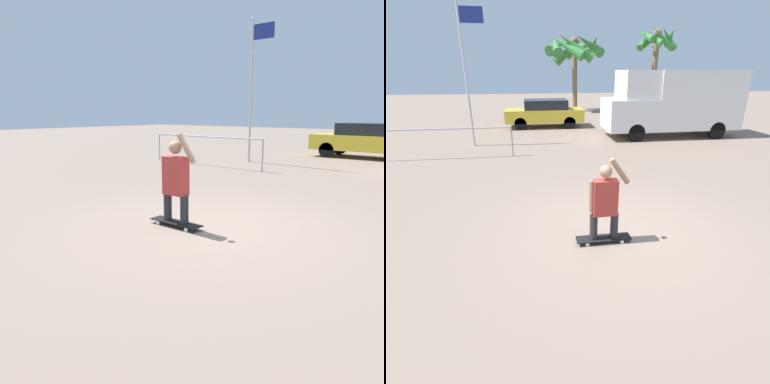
# 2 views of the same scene
# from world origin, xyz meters

# --- Properties ---
(ground_plane) EXTENTS (80.00, 80.00, 0.00)m
(ground_plane) POSITION_xyz_m (0.00, 0.00, 0.00)
(ground_plane) COLOR gray
(skateboard) EXTENTS (0.99, 0.26, 0.08)m
(skateboard) POSITION_xyz_m (-0.42, -0.33, 0.07)
(skateboard) COLOR black
(skateboard) RESTS_ON ground_plane
(person_skateboarder) EXTENTS (0.71, 0.22, 1.49)m
(person_skateboarder) POSITION_xyz_m (-0.42, -0.33, 0.84)
(person_skateboarder) COLOR #28282D
(person_skateboarder) RESTS_ON skateboard
(camper_van) EXTENTS (6.18, 2.16, 2.95)m
(camper_van) POSITION_xyz_m (5.02, 8.64, 1.60)
(camper_van) COLOR black
(camper_van) RESTS_ON ground_plane
(parked_car_yellow) EXTENTS (4.21, 1.86, 1.47)m
(parked_car_yellow) POSITION_xyz_m (-0.80, 12.16, 0.78)
(parked_car_yellow) COLOR black
(parked_car_yellow) RESTS_ON ground_plane
(palm_tree_near_van) EXTENTS (2.98, 2.92, 5.76)m
(palm_tree_near_van) POSITION_xyz_m (7.43, 17.15, 4.67)
(palm_tree_near_van) COLOR brown
(palm_tree_near_van) RESTS_ON ground_plane
(palm_tree_center_background) EXTENTS (4.50, 4.54, 5.59)m
(palm_tree_center_background) POSITION_xyz_m (1.83, 19.06, 4.49)
(palm_tree_center_background) COLOR brown
(palm_tree_center_background) RESTS_ON ground_plane
(flagpole) EXTENTS (0.94, 0.12, 5.33)m
(flagpole) POSITION_xyz_m (-3.90, 7.94, 3.07)
(flagpole) COLOR #B7B7BC
(flagpole) RESTS_ON ground_plane
(plaza_railing_segment) EXTENTS (4.74, 0.05, 1.08)m
(plaza_railing_segment) POSITION_xyz_m (-4.65, 5.99, 0.92)
(plaza_railing_segment) COLOR #99999E
(plaza_railing_segment) RESTS_ON ground_plane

